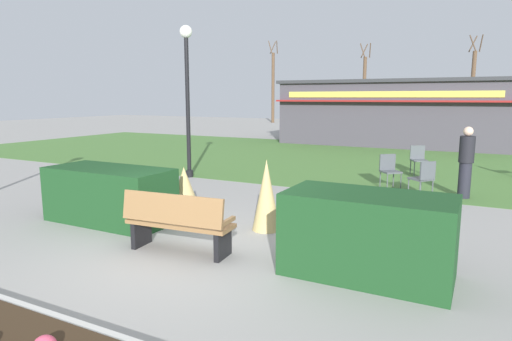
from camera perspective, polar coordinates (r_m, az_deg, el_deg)
name	(u,v)px	position (r m, az deg, el deg)	size (l,w,h in m)	color
ground_plane	(186,254)	(6.89, -9.12, -10.65)	(80.00, 80.00, 0.00)	#999691
lawn_patch	(366,160)	(17.17, 14.06, 1.32)	(36.00, 12.00, 0.01)	#4C7A38
park_bench	(178,223)	(6.81, -10.15, -6.67)	(1.74, 0.67, 0.95)	olive
hedge_left	(110,195)	(8.82, -18.45, -3.03)	(2.45, 1.10, 1.04)	#19421E
hedge_right	(368,235)	(6.05, 14.29, -8.14)	(2.17, 1.10, 1.11)	#19421E
ornamental_grass_behind_left	(266,195)	(7.82, 1.36, -3.21)	(0.51, 0.51, 1.28)	tan
ornamental_grass_behind_right	(184,190)	(9.09, -9.30, -2.56)	(0.71, 0.71, 0.96)	tan
lamppost_mid	(187,84)	(13.11, -8.93, 11.07)	(0.36, 0.36, 4.38)	black
trash_bin	(377,239)	(6.41, 15.43, -8.56)	(0.52, 0.52, 0.82)	#2D4233
food_kiosk	(394,112)	(23.56, 17.47, 7.23)	(10.94, 5.17, 3.20)	#47424C
cafe_chair_west	(424,176)	(11.03, 20.97, -0.70)	(0.62, 0.62, 0.89)	#4C5156
cafe_chair_east	(389,168)	(11.97, 16.92, 0.28)	(0.62, 0.62, 0.89)	#4C5156
cafe_chair_north	(418,157)	(14.42, 20.33, 1.60)	(0.58, 0.58, 0.89)	#4C5156
person_strolling	(466,162)	(11.40, 25.61, 1.00)	(0.34, 0.34, 1.69)	#23232D
parked_car_west_slot	(363,123)	(31.14, 13.68, 6.06)	(4.25, 2.15, 1.20)	navy
parked_car_center_slot	(441,125)	(30.35, 22.88, 5.50)	(4.36, 2.38, 1.20)	black
tree_left_bg	(472,89)	(34.59, 26.26, 9.46)	(0.91, 0.96, 6.58)	brown
tree_right_bg	(273,86)	(41.71, 2.22, 10.87)	(0.91, 0.96, 7.48)	brown
tree_center_bg	(364,90)	(37.50, 13.85, 10.13)	(0.91, 0.96, 6.65)	brown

